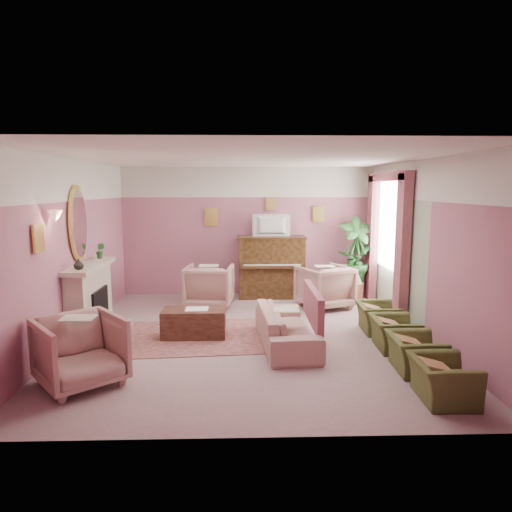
{
  "coord_description": "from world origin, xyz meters",
  "views": [
    {
      "loc": [
        -0.12,
        -7.03,
        2.35
      ],
      "look_at": [
        0.1,
        0.4,
        1.24
      ],
      "focal_mm": 32.0,
      "sensor_mm": 36.0,
      "label": 1
    }
  ],
  "objects_px": {
    "television": "(272,224)",
    "floral_armchair_front": "(80,348)",
    "piano": "(271,267)",
    "sofa": "(286,320)",
    "floral_armchair_left": "(209,284)",
    "olive_chair_c": "(394,328)",
    "side_table": "(351,282)",
    "olive_chair_a": "(443,373)",
    "coffee_table": "(194,323)",
    "olive_chair_b": "(415,348)",
    "olive_chair_d": "(378,313)",
    "floral_armchair_right": "(325,284)"
  },
  "relations": [
    {
      "from": "television",
      "to": "floral_armchair_front",
      "type": "distance_m",
      "value": 5.21
    },
    {
      "from": "piano",
      "to": "sofa",
      "type": "relative_size",
      "value": 0.74
    },
    {
      "from": "television",
      "to": "floral_armchair_front",
      "type": "bearing_deg",
      "value": -120.28
    },
    {
      "from": "floral_armchair_left",
      "to": "olive_chair_c",
      "type": "distance_m",
      "value": 3.82
    },
    {
      "from": "side_table",
      "to": "olive_chair_a",
      "type": "bearing_deg",
      "value": -91.33
    },
    {
      "from": "television",
      "to": "coffee_table",
      "type": "height_order",
      "value": "television"
    },
    {
      "from": "olive_chair_a",
      "to": "side_table",
      "type": "height_order",
      "value": "side_table"
    },
    {
      "from": "television",
      "to": "side_table",
      "type": "distance_m",
      "value": 2.12
    },
    {
      "from": "floral_armchair_left",
      "to": "olive_chair_b",
      "type": "distance_m",
      "value": 4.4
    },
    {
      "from": "piano",
      "to": "olive_chair_d",
      "type": "distance_m",
      "value": 2.99
    },
    {
      "from": "coffee_table",
      "to": "floral_armchair_left",
      "type": "distance_m",
      "value": 1.87
    },
    {
      "from": "olive_chair_b",
      "to": "floral_armchair_left",
      "type": "bearing_deg",
      "value": 131.02
    },
    {
      "from": "floral_armchair_right",
      "to": "coffee_table",
      "type": "bearing_deg",
      "value": -144.13
    },
    {
      "from": "olive_chair_b",
      "to": "sofa",
      "type": "bearing_deg",
      "value": 146.25
    },
    {
      "from": "television",
      "to": "olive_chair_a",
      "type": "relative_size",
      "value": 1.1
    },
    {
      "from": "sofa",
      "to": "floral_armchair_left",
      "type": "bearing_deg",
      "value": 120.16
    },
    {
      "from": "floral_armchair_front",
      "to": "olive_chair_a",
      "type": "distance_m",
      "value": 4.2
    },
    {
      "from": "sofa",
      "to": "floral_armchair_front",
      "type": "relative_size",
      "value": 2.02
    },
    {
      "from": "coffee_table",
      "to": "floral_armchair_right",
      "type": "distance_m",
      "value": 2.96
    },
    {
      "from": "floral_armchair_front",
      "to": "sofa",
      "type": "bearing_deg",
      "value": 27.37
    },
    {
      "from": "coffee_table",
      "to": "olive_chair_c",
      "type": "distance_m",
      "value": 3.07
    },
    {
      "from": "television",
      "to": "floral_armchair_left",
      "type": "height_order",
      "value": "television"
    },
    {
      "from": "coffee_table",
      "to": "olive_chair_c",
      "type": "height_order",
      "value": "olive_chair_c"
    },
    {
      "from": "floral_armchair_left",
      "to": "olive_chair_b",
      "type": "xyz_separation_m",
      "value": [
        2.89,
        -3.32,
        -0.15
      ]
    },
    {
      "from": "floral_armchair_front",
      "to": "side_table",
      "type": "distance_m",
      "value": 6.04
    },
    {
      "from": "sofa",
      "to": "olive_chair_c",
      "type": "bearing_deg",
      "value": -8.24
    },
    {
      "from": "floral_armchair_right",
      "to": "side_table",
      "type": "bearing_deg",
      "value": 47.44
    },
    {
      "from": "coffee_table",
      "to": "olive_chair_a",
      "type": "relative_size",
      "value": 1.37
    },
    {
      "from": "sofa",
      "to": "piano",
      "type": "bearing_deg",
      "value": 90.6
    },
    {
      "from": "television",
      "to": "olive_chair_c",
      "type": "distance_m",
      "value": 3.86
    },
    {
      "from": "sofa",
      "to": "side_table",
      "type": "height_order",
      "value": "sofa"
    },
    {
      "from": "piano",
      "to": "side_table",
      "type": "distance_m",
      "value": 1.74
    },
    {
      "from": "olive_chair_c",
      "to": "olive_chair_a",
      "type": "bearing_deg",
      "value": -90.0
    },
    {
      "from": "floral_armchair_right",
      "to": "olive_chair_b",
      "type": "xyz_separation_m",
      "value": [
        0.6,
        -3.2,
        -0.15
      ]
    },
    {
      "from": "piano",
      "to": "floral_armchair_left",
      "type": "distance_m",
      "value": 1.54
    },
    {
      "from": "coffee_table",
      "to": "piano",
      "type": "bearing_deg",
      "value": 62.45
    },
    {
      "from": "olive_chair_d",
      "to": "floral_armchair_left",
      "type": "bearing_deg",
      "value": 149.8
    },
    {
      "from": "floral_armchair_left",
      "to": "floral_armchair_front",
      "type": "bearing_deg",
      "value": -109.41
    },
    {
      "from": "floral_armchair_left",
      "to": "olive_chair_c",
      "type": "relative_size",
      "value": 1.29
    },
    {
      "from": "olive_chair_b",
      "to": "side_table",
      "type": "height_order",
      "value": "side_table"
    },
    {
      "from": "side_table",
      "to": "olive_chair_d",
      "type": "bearing_deg",
      "value": -92.73
    },
    {
      "from": "coffee_table",
      "to": "side_table",
      "type": "xyz_separation_m",
      "value": [
        3.11,
        2.51,
        0.12
      ]
    },
    {
      "from": "piano",
      "to": "floral_armchair_right",
      "type": "xyz_separation_m",
      "value": [
        1.0,
        -0.95,
        -0.18
      ]
    },
    {
      "from": "coffee_table",
      "to": "floral_armchair_left",
      "type": "bearing_deg",
      "value": 86.67
    },
    {
      "from": "television",
      "to": "olive_chair_d",
      "type": "bearing_deg",
      "value": -56.89
    },
    {
      "from": "floral_armchair_front",
      "to": "television",
      "type": "bearing_deg",
      "value": 59.72
    },
    {
      "from": "television",
      "to": "coffee_table",
      "type": "distance_m",
      "value": 3.28
    },
    {
      "from": "floral_armchair_right",
      "to": "olive_chair_c",
      "type": "height_order",
      "value": "floral_armchair_right"
    },
    {
      "from": "olive_chair_a",
      "to": "olive_chair_c",
      "type": "relative_size",
      "value": 1.0
    },
    {
      "from": "floral_armchair_front",
      "to": "olive_chair_d",
      "type": "distance_m",
      "value": 4.59
    }
  ]
}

